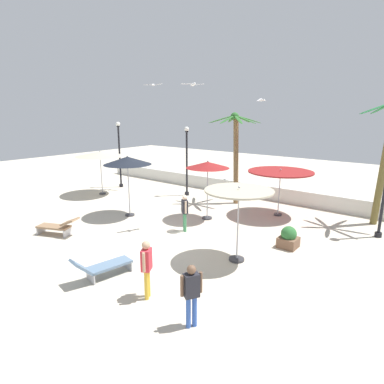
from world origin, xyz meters
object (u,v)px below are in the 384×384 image
at_px(palm_tree_0, 235,145).
at_px(lamp_post_2, 120,153).
at_px(patio_umbrella_2, 239,196).
at_px(lamp_post_1, 187,160).
at_px(seagull_1, 262,100).
at_px(guest_1, 185,209).
at_px(patio_umbrella_1, 280,173).
at_px(lounge_chair_1, 102,266).
at_px(patio_umbrella_0, 127,161).
at_px(lounge_chair_2, 58,226).
at_px(guest_0, 147,264).
at_px(patio_umbrella_4, 208,166).
at_px(seagull_0, 193,84).
at_px(planter, 288,238).
at_px(patio_umbrella_3, 100,154).
at_px(seagull_2, 153,85).
at_px(guest_2, 191,290).

relative_size(palm_tree_0, lamp_post_2, 1.14).
bearing_deg(patio_umbrella_2, lamp_post_2, 157.69).
xyz_separation_m(lamp_post_1, seagull_1, (2.99, 3.72, 3.57)).
bearing_deg(lamp_post_1, lamp_post_2, -168.46).
relative_size(guest_1, seagull_1, 1.34).
bearing_deg(lamp_post_1, patio_umbrella_1, -3.03).
bearing_deg(lounge_chair_1, patio_umbrella_0, 131.22).
bearing_deg(lamp_post_2, lamp_post_1, 11.54).
bearing_deg(lounge_chair_2, palm_tree_0, 70.43).
bearing_deg(lamp_post_2, guest_0, -36.80).
xyz_separation_m(patio_umbrella_4, lamp_post_1, (-3.74, 3.01, -0.38)).
distance_m(palm_tree_0, seagull_0, 5.59).
xyz_separation_m(patio_umbrella_2, seagull_1, (-4.26, 9.83, 3.48)).
height_order(palm_tree_0, guest_1, palm_tree_0).
distance_m(guest_1, planter, 4.45).
xyz_separation_m(patio_umbrella_2, guest_1, (-3.29, 1.11, -1.36)).
height_order(patio_umbrella_2, patio_umbrella_4, patio_umbrella_4).
xyz_separation_m(guest_1, seagull_1, (-0.97, 8.72, 4.84)).
height_order(patio_umbrella_2, patio_umbrella_3, patio_umbrella_3).
bearing_deg(seagull_2, guest_0, -46.43).
bearing_deg(guest_2, seagull_2, 137.83).
distance_m(patio_umbrella_3, guest_1, 8.70).
relative_size(palm_tree_0, seagull_2, 4.23).
bearing_deg(seagull_0, guest_2, -52.09).
distance_m(palm_tree_0, seagull_2, 7.05).
relative_size(patio_umbrella_3, patio_umbrella_4, 1.04).
distance_m(patio_umbrella_2, lounge_chair_2, 7.90).
relative_size(palm_tree_0, lounge_chair_2, 2.68).
xyz_separation_m(patio_umbrella_1, seagull_2, (-9.12, 0.47, 4.61)).
height_order(guest_0, seagull_1, seagull_1).
bearing_deg(lamp_post_1, planter, -25.28).
bearing_deg(seagull_2, patio_umbrella_3, -114.72).
height_order(patio_umbrella_0, patio_umbrella_4, patio_umbrella_0).
relative_size(guest_0, planter, 2.00).
distance_m(lamp_post_2, lounge_chair_1, 13.19).
height_order(lamp_post_2, guest_1, lamp_post_2).
bearing_deg(seagull_2, guest_1, -36.93).
bearing_deg(patio_umbrella_3, lounge_chair_2, -51.35).
relative_size(seagull_2, planter, 1.42).
xyz_separation_m(lamp_post_1, seagull_2, (-2.88, 0.14, 4.55)).
height_order(lamp_post_2, lounge_chair_1, lamp_post_2).
bearing_deg(seagull_2, patio_umbrella_4, -25.48).
xyz_separation_m(patio_umbrella_1, lounge_chair_2, (-6.19, -8.37, -1.78)).
relative_size(patio_umbrella_0, lounge_chair_2, 1.61).
bearing_deg(patio_umbrella_4, lounge_chair_1, -83.06).
distance_m(lamp_post_1, seagull_2, 5.39).
distance_m(patio_umbrella_4, guest_1, 2.59).
bearing_deg(lounge_chair_1, patio_umbrella_4, 96.94).
bearing_deg(patio_umbrella_2, patio_umbrella_0, 171.09).
bearing_deg(palm_tree_0, guest_2, -63.93).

